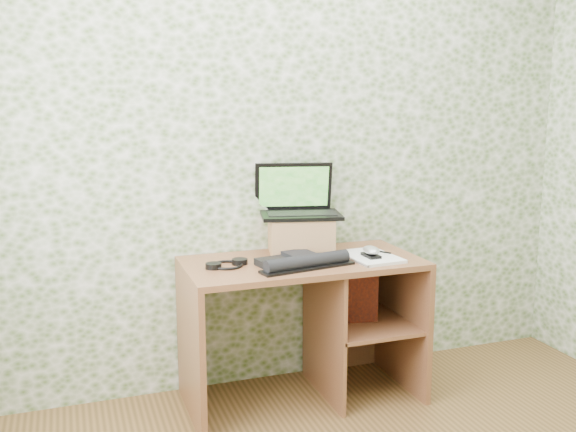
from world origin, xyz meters
name	(u,v)px	position (x,y,z in m)	size (l,w,h in m)	color
wall_back	(282,148)	(0.00, 1.75, 1.30)	(3.50, 3.50, 0.00)	silver
desk	(314,307)	(0.08, 1.47, 0.48)	(1.20, 0.60, 0.75)	brown
riser	(301,235)	(0.04, 1.58, 0.85)	(0.33, 0.27, 0.20)	#9B7245
laptop	(298,203)	(0.04, 1.63, 1.01)	(0.47, 0.38, 0.28)	black
keyboard	(303,261)	(-0.03, 1.35, 0.77)	(0.50, 0.32, 0.07)	black
headphones	(227,264)	(-0.39, 1.45, 0.76)	(0.22, 0.20, 0.03)	black
notepad	(370,257)	(0.35, 1.36, 0.76)	(0.23, 0.33, 0.02)	silver
mouse	(371,253)	(0.33, 1.33, 0.79)	(0.08, 0.12, 0.04)	#B4B4B7
pen	(378,251)	(0.42, 1.42, 0.77)	(0.01, 0.01, 0.16)	black
red_box	(356,296)	(0.30, 1.44, 0.53)	(0.23, 0.07, 0.27)	maroon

